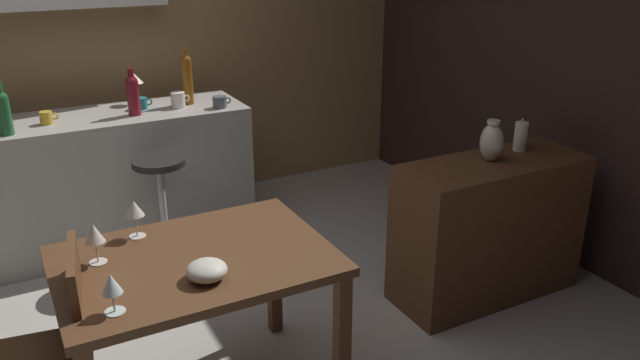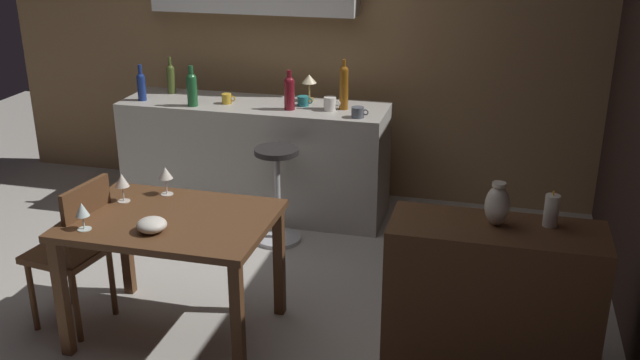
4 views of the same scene
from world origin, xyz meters
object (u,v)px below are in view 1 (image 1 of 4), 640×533
object	(u,v)px
dining_table	(521,293)
vase_brass	(390,143)
pineapple_centerpiece	(530,245)
cup_cream	(20,215)
wine_glass_center	(476,206)
bar_stool	(153,339)
sideboard_cabinet	(362,225)
pillar_candle_tall	(372,138)
wine_glass_right	(520,219)
wine_glass_left	(491,275)

from	to	relation	value
dining_table	vase_brass	size ratio (longest dim) A/B	6.26
pineapple_centerpiece	cup_cream	xyz separation A→B (m)	(0.38, 1.82, 0.09)
wine_glass_center	cup_cream	distance (m)	1.82
dining_table	bar_stool	world-z (taller)	dining_table
sideboard_cabinet	pillar_candle_tall	bearing A→B (deg)	-24.26
sideboard_cabinet	pillar_candle_tall	world-z (taller)	pillar_candle_tall
pillar_candle_tall	vase_brass	distance (m)	0.27
pillar_candle_tall	cup_cream	bearing A→B (deg)	135.18
sideboard_cabinet	cup_cream	distance (m)	2.28
vase_brass	pillar_candle_tall	bearing A→B (deg)	10.27
bar_stool	wine_glass_center	bearing A→B (deg)	-89.12
dining_table	pineapple_centerpiece	world-z (taller)	pineapple_centerpiece
bar_stool	sideboard_cabinet	bearing A→B (deg)	-41.01
pineapple_centerpiece	bar_stool	bearing A→B (deg)	70.02
bar_stool	pineapple_centerpiece	size ratio (longest dim) A/B	2.60
bar_stool	pineapple_centerpiece	bearing A→B (deg)	-109.98
sideboard_cabinet	vase_brass	size ratio (longest dim) A/B	5.71
cup_cream	pillar_candle_tall	xyz separation A→B (m)	(1.75, -1.74, -0.04)
wine_glass_right	vase_brass	world-z (taller)	vase_brass
sideboard_cabinet	wine_glass_right	xyz separation A→B (m)	(-1.56, -0.30, 0.44)
bar_stool	wine_glass_center	size ratio (longest dim) A/B	4.03
dining_table	vase_brass	distance (m)	1.85
cup_cream	wine_glass_center	bearing A→B (deg)	-85.28
sideboard_cabinet	pillar_candle_tall	xyz separation A→B (m)	(0.24, -0.11, 0.49)
wine_glass_right	cup_cream	xyz separation A→B (m)	(0.05, 1.93, 0.09)
vase_brass	wine_glass_right	bearing A→B (deg)	-174.69
sideboard_cabinet	wine_glass_right	size ratio (longest dim) A/B	7.07
dining_table	wine_glass_right	bearing A→B (deg)	-20.33
pillar_candle_tall	wine_glass_right	bearing A→B (deg)	-173.94
pineapple_centerpiece	pillar_candle_tall	distance (m)	2.13
wine_glass_center	pillar_candle_tall	distance (m)	1.60
wine_glass_right	pineapple_centerpiece	bearing A→B (deg)	161.85
wine_glass_left	vase_brass	xyz separation A→B (m)	(2.13, -0.22, 0.07)
dining_table	wine_glass_left	xyz separation A→B (m)	(-0.30, 0.25, 0.19)
dining_table	pineapple_centerpiece	xyz separation A→B (m)	(-0.03, -0.00, 0.20)
vase_brass	wine_glass_center	bearing A→B (deg)	-178.83
sideboard_cabinet	vase_brass	world-z (taller)	vase_brass
bar_stool	vase_brass	size ratio (longest dim) A/B	3.43
bar_stool	wine_glass_left	world-z (taller)	wine_glass_left
wine_glass_left	bar_stool	bearing A→B (deg)	55.79
wine_glass_center	vase_brass	bearing A→B (deg)	1.17
dining_table	wine_glass_right	xyz separation A→B (m)	(0.30, -0.11, 0.20)
wine_glass_right	cup_cream	distance (m)	1.93
pineapple_centerpiece	cup_cream	bearing A→B (deg)	78.29
vase_brass	pineapple_centerpiece	bearing A→B (deg)	-178.97
wine_glass_right	cup_cream	bearing A→B (deg)	88.64
cup_cream	pineapple_centerpiece	bearing A→B (deg)	-101.71
pillar_candle_tall	vase_brass	bearing A→B (deg)	-169.73
dining_table	bar_stool	xyz separation A→B (m)	(0.48, 1.39, -0.30)
wine_glass_left	cup_cream	xyz separation A→B (m)	(0.64, 1.56, 0.10)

